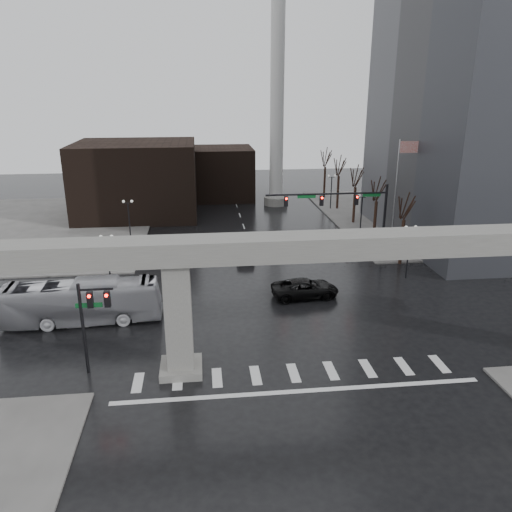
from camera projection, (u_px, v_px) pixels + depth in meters
The scene contains 25 objects.
ground at pixel (291, 365), 32.21m from camera, with size 160.00×160.00×0.00m, color black.
sidewalk_ne at pixel (430, 216), 68.85m from camera, with size 28.00×36.00×0.15m, color slate.
sidewalk_nw at pixel (39, 228), 63.29m from camera, with size 28.00×36.00×0.15m, color slate.
elevated_guideway at pixel (314, 264), 30.14m from camera, with size 48.00×2.60×8.70m.
office_tower at pixel (511, 48), 52.93m from camera, with size 22.00×26.00×42.00m, color slate.
building_far_left at pixel (137, 179), 68.64m from camera, with size 16.00×14.00×10.00m, color black.
building_far_mid at pixel (221, 173), 79.65m from camera, with size 10.00×10.00×8.00m, color black.
smokestack at pixel (277, 114), 71.86m from camera, with size 3.60×3.60×30.00m.
signal_mast_arm at pixel (348, 207), 49.00m from camera, with size 12.12×0.43×8.00m.
signal_left_pole at pixel (91, 313), 30.07m from camera, with size 2.30×0.30×6.00m.
flagpole_assembly at pixel (399, 183), 52.14m from camera, with size 2.06×0.12×12.00m.
lamp_right_0 at pixel (409, 243), 45.72m from camera, with size 1.22×0.32×5.11m.
lamp_right_1 at pixel (362, 208), 58.89m from camera, with size 1.22×0.32×5.11m.
lamp_right_2 at pixel (331, 186), 72.07m from camera, with size 1.22×0.32×5.11m.
lamp_left_0 at pixel (108, 253), 42.83m from camera, with size 1.22×0.32×5.11m.
lamp_left_1 at pixel (129, 214), 56.01m from camera, with size 1.22×0.32×5.11m.
lamp_left_2 at pixel (142, 190), 69.18m from camera, with size 1.22×0.32×5.11m.
tree_right_0 at pixel (402, 237), 49.83m from camera, with size 1.09×1.58×7.50m.
tree_right_1 at pixel (375, 217), 57.34m from camera, with size 1.09×1.61×7.67m.
tree_right_2 at pixel (355, 201), 64.84m from camera, with size 1.10×1.63×7.85m.
tree_right_3 at pixel (338, 189), 72.35m from camera, with size 1.11×1.66×8.02m.
tree_right_4 at pixel (325, 179), 79.86m from camera, with size 1.12×1.69×8.19m.
pickup_truck at pixel (305, 288), 42.38m from camera, with size 2.63×5.69×1.58m, color black.
city_bus at pixel (81, 302), 37.57m from camera, with size 2.78×11.87×3.31m, color silver.
far_car at pixel (244, 253), 51.63m from camera, with size 1.81×4.50×1.53m, color black.
Camera 1 is at (-5.42, -27.82, 17.00)m, focal length 35.00 mm.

